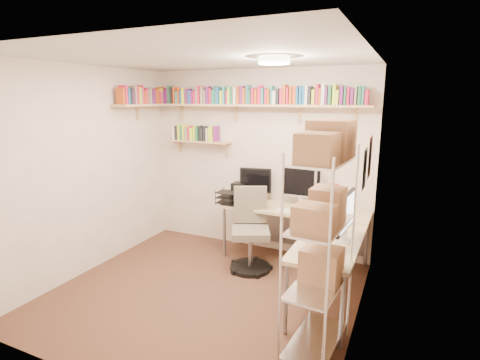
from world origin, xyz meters
name	(u,v)px	position (x,y,z in m)	size (l,w,h in m)	color
ground	(204,293)	(0.00, 0.00, 0.00)	(3.20, 3.20, 0.00)	#462E1E
room_shell	(201,155)	(0.00, 0.00, 1.55)	(3.24, 3.04, 2.52)	beige
wall_shelves	(222,105)	(-0.42, 1.30, 2.03)	(3.12, 1.09, 0.80)	tan
corner_desk	(292,214)	(0.70, 0.97, 0.72)	(1.95, 1.90, 1.26)	#D6B98B
office_chair	(250,235)	(0.21, 0.80, 0.43)	(0.60, 0.61, 1.03)	black
wire_rack	(323,204)	(1.36, -0.46, 1.31)	(0.43, 0.79, 1.95)	silver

